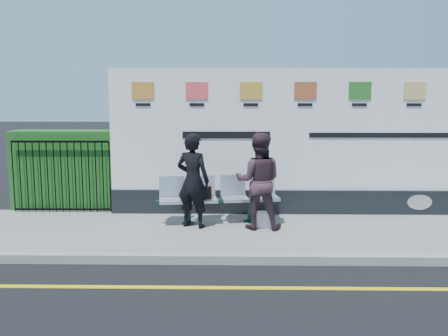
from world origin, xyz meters
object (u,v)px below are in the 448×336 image
woman_right (259,181)px  woman_left (193,181)px  bench (219,210)px  billboard (303,152)px

woman_right → woman_left: bearing=2.1°
bench → woman_left: (-0.49, -0.31, 0.64)m
billboard → woman_right: billboard is taller
billboard → bench: billboard is taller
billboard → woman_left: billboard is taller
billboard → woman_left: size_ratio=4.51×
woman_left → woman_right: woman_right is taller
billboard → woman_left: 2.52m
woman_right → billboard: bearing=-123.6°
billboard → woman_right: (-0.99, -1.22, -0.41)m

